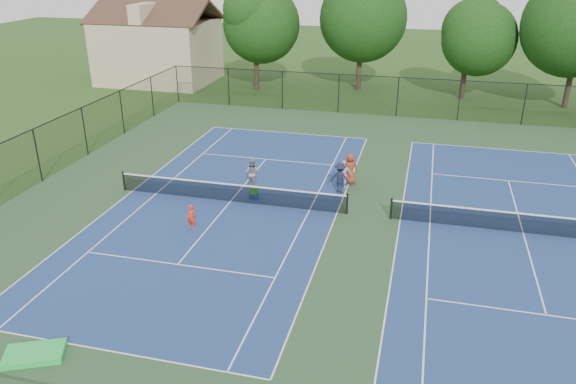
% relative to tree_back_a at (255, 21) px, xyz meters
% --- Properties ---
extents(ground, '(140.00, 140.00, 0.00)m').
position_rel_tree_back_a_xyz_m(ground, '(13.00, -24.00, -6.04)').
color(ground, '#234716').
rests_on(ground, ground).
extents(court_pad, '(36.00, 36.00, 0.01)m').
position_rel_tree_back_a_xyz_m(court_pad, '(13.00, -24.00, -6.03)').
color(court_pad, '#2B4B2A').
rests_on(court_pad, ground).
extents(tennis_court_left, '(12.00, 23.83, 1.07)m').
position_rel_tree_back_a_xyz_m(tennis_court_left, '(6.00, -24.00, -5.94)').
color(tennis_court_left, navy).
rests_on(tennis_court_left, ground).
extents(tennis_court_right, '(12.00, 23.83, 1.07)m').
position_rel_tree_back_a_xyz_m(tennis_court_right, '(20.00, -24.00, -5.94)').
color(tennis_court_right, navy).
rests_on(tennis_court_right, ground).
extents(perimeter_fence, '(36.08, 36.08, 3.02)m').
position_rel_tree_back_a_xyz_m(perimeter_fence, '(13.00, -24.00, -4.44)').
color(perimeter_fence, black).
rests_on(perimeter_fence, ground).
extents(tree_back_a, '(6.80, 6.80, 9.15)m').
position_rel_tree_back_a_xyz_m(tree_back_a, '(0.00, 0.00, 0.00)').
color(tree_back_a, '#2D2116').
rests_on(tree_back_a, ground).
extents(tree_back_b, '(7.60, 7.60, 10.03)m').
position_rel_tree_back_a_xyz_m(tree_back_b, '(9.00, 2.00, 0.56)').
color(tree_back_b, '#2D2116').
rests_on(tree_back_b, ground).
extents(tree_back_c, '(6.00, 6.00, 8.40)m').
position_rel_tree_back_a_xyz_m(tree_back_c, '(18.00, 1.00, -0.56)').
color(tree_back_c, '#2D2116').
rests_on(tree_back_c, ground).
extents(clapboard_house, '(10.80, 8.10, 7.65)m').
position_rel_tree_back_a_xyz_m(clapboard_house, '(-10.00, 1.00, -2.95)').
color(clapboard_house, tan).
rests_on(clapboard_house, ground).
extents(child_player, '(0.48, 0.37, 1.20)m').
position_rel_tree_back_a_xyz_m(child_player, '(5.32, -27.31, -5.44)').
color(child_player, '#F83010').
rests_on(child_player, ground).
extents(instructor, '(0.88, 0.75, 1.60)m').
position_rel_tree_back_a_xyz_m(instructor, '(6.49, -21.84, -5.24)').
color(instructor, gray).
rests_on(instructor, ground).
extents(bystander_a, '(0.92, 0.41, 1.55)m').
position_rel_tree_back_a_xyz_m(bystander_a, '(11.27, -20.80, -5.26)').
color(bystander_a, white).
rests_on(bystander_a, ground).
extents(bystander_b, '(1.15, 0.76, 1.66)m').
position_rel_tree_back_a_xyz_m(bystander_b, '(11.20, -21.49, -5.21)').
color(bystander_b, '#181C34').
rests_on(bystander_b, ground).
extents(bystander_c, '(0.98, 0.77, 1.75)m').
position_rel_tree_back_a_xyz_m(bystander_c, '(11.50, -20.15, -5.16)').
color(bystander_c, maroon).
rests_on(bystander_c, ground).
extents(ball_crate, '(0.48, 0.42, 0.30)m').
position_rel_tree_back_a_xyz_m(ball_crate, '(7.05, -23.39, -5.89)').
color(ball_crate, navy).
rests_on(ball_crate, ground).
extents(ball_hopper, '(0.39, 0.35, 0.38)m').
position_rel_tree_back_a_xyz_m(ball_hopper, '(7.05, -23.39, -5.55)').
color(ball_hopper, green).
rests_on(ball_hopper, ball_crate).
extents(green_tarp, '(2.09, 1.73, 0.20)m').
position_rel_tree_back_a_xyz_m(green_tarp, '(3.99, -36.69, -5.93)').
color(green_tarp, green).
rests_on(green_tarp, ground).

